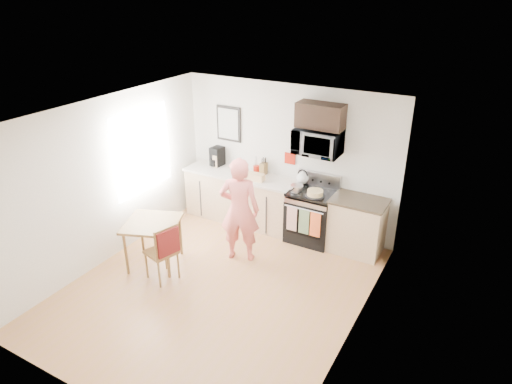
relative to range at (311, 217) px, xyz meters
The scene contains 28 objects.
floor 2.12m from the range, 107.69° to the right, with size 4.60×4.60×0.00m, color #AD7843.
back_wall 1.12m from the range, 152.75° to the left, with size 4.00×0.04×2.60m, color white.
front_wall 4.41m from the range, 98.38° to the right, with size 4.00×0.04×2.60m, color white.
left_wall 3.40m from the range, 143.09° to the right, with size 0.04×4.60×2.60m, color white.
right_wall 2.55m from the range, 55.26° to the right, with size 0.04×4.60×2.60m, color white.
ceiling 3.00m from the range, 107.69° to the right, with size 4.00×4.60×0.04m, color silver.
window 3.06m from the range, 155.62° to the right, with size 0.06×1.40×1.50m.
cabinet_left 1.43m from the range, behind, with size 2.10×0.60×0.90m, color tan.
countertop_left 1.51m from the range, behind, with size 2.14×0.64×0.04m, color beige.
cabinet_right 0.80m from the range, ahead, with size 0.84×0.60×0.90m, color tan.
countertop_right 0.93m from the range, ahead, with size 0.88×0.64×0.04m, color black.
range is the anchor object (origin of this frame).
microwave 1.33m from the range, 90.06° to the left, with size 0.76×0.51×0.42m, color #B0AFB4.
upper_cabinet 1.75m from the range, 90.04° to the left, with size 0.76×0.35×0.40m, color black.
wall_art 2.27m from the range, behind, with size 0.50×0.04×0.65m.
wall_trivet 1.09m from the range, 151.92° to the left, with size 0.20×0.02×0.20m, color #A21B0D.
person 1.41m from the range, 125.16° to the right, with size 0.63×0.41×1.73m, color #D74A3B.
dining_table 2.68m from the range, 134.11° to the right, with size 0.90×0.90×0.75m.
chair 2.60m from the range, 121.83° to the right, with size 0.53×0.50×0.95m.
knife_block 1.23m from the range, 168.74° to the left, with size 0.10×0.14×0.22m, color brown.
utensil_crock 1.38m from the range, 169.72° to the left, with size 0.11×0.11×0.32m.
fruit_bowl 1.52m from the range, behind, with size 0.22×0.22×0.10m.
milk_carton 2.10m from the range, behind, with size 0.09×0.09×0.23m, color tan.
coffee_maker 2.15m from the range, behind, with size 0.22×0.31×0.36m.
bread_bag 1.21m from the range, behind, with size 0.33×0.16×0.12m, color tan.
cake 0.57m from the range, 57.15° to the right, with size 0.32×0.32×0.10m.
kettle 0.69m from the range, 145.40° to the left, with size 0.21×0.21×0.27m.
pot 0.61m from the range, 149.57° to the right, with size 0.22×0.37×0.11m.
Camera 1 is at (3.18, -4.54, 4.10)m, focal length 32.00 mm.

